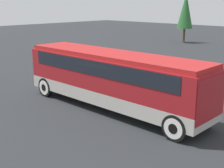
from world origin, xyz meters
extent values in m
plane|color=#26282B|center=(0.00, 0.00, 0.00)|extent=(120.00, 120.00, 0.00)
cube|color=#B7B2A8|center=(0.00, 0.00, 0.81)|extent=(10.83, 2.42, 0.68)
cube|color=maroon|center=(0.00, 0.00, 1.94)|extent=(10.83, 2.42, 1.58)
cube|color=black|center=(0.00, 0.00, 2.33)|extent=(9.53, 2.46, 0.71)
cube|color=#B21E1E|center=(0.00, 0.00, 2.84)|extent=(10.61, 2.22, 0.22)
cube|color=maroon|center=(5.26, 0.00, 1.72)|extent=(0.36, 2.32, 1.81)
cylinder|color=black|center=(4.53, -1.10, 0.55)|extent=(1.11, 0.28, 1.11)
cylinder|color=silver|center=(4.53, -1.10, 0.55)|extent=(0.86, 0.30, 0.86)
cylinder|color=black|center=(4.53, -1.10, 0.55)|extent=(0.42, 0.32, 0.42)
cylinder|color=black|center=(4.53, 1.10, 0.55)|extent=(1.11, 0.28, 1.11)
cylinder|color=silver|center=(4.53, 1.10, 0.55)|extent=(0.86, 0.30, 0.86)
cylinder|color=black|center=(4.53, 1.10, 0.55)|extent=(0.42, 0.32, 0.42)
cylinder|color=black|center=(-4.36, -1.10, 0.55)|extent=(1.11, 0.28, 1.11)
cylinder|color=silver|center=(-4.36, -1.10, 0.55)|extent=(0.86, 0.30, 0.86)
cylinder|color=black|center=(-4.36, -1.10, 0.55)|extent=(0.42, 0.32, 0.42)
cylinder|color=black|center=(-4.36, 1.10, 0.55)|extent=(1.11, 0.28, 1.11)
cylinder|color=silver|center=(-4.36, 1.10, 0.55)|extent=(0.86, 0.30, 0.86)
cylinder|color=black|center=(-4.36, 1.10, 0.55)|extent=(0.42, 0.32, 0.42)
cube|color=#BCBCC1|center=(-5.94, 7.04, 0.57)|extent=(4.45, 1.73, 0.60)
cube|color=black|center=(-6.12, 7.04, 1.13)|extent=(2.31, 1.55, 0.51)
cylinder|color=black|center=(-4.22, 6.27, 0.36)|extent=(0.72, 0.22, 0.72)
cylinder|color=black|center=(-4.22, 6.27, 0.36)|extent=(0.27, 0.26, 0.27)
cylinder|color=black|center=(-4.22, 7.82, 0.36)|extent=(0.72, 0.22, 0.72)
cylinder|color=black|center=(-4.22, 7.82, 0.36)|extent=(0.27, 0.26, 0.27)
cylinder|color=black|center=(-7.66, 6.27, 0.36)|extent=(0.72, 0.22, 0.72)
cylinder|color=black|center=(-7.66, 6.27, 0.36)|extent=(0.27, 0.26, 0.27)
cylinder|color=black|center=(-7.66, 7.82, 0.36)|extent=(0.72, 0.22, 0.72)
cylinder|color=black|center=(-7.66, 7.82, 0.36)|extent=(0.27, 0.26, 0.27)
cube|color=black|center=(-1.89, 5.14, 0.55)|extent=(4.23, 1.74, 0.61)
cube|color=black|center=(-2.06, 5.14, 1.08)|extent=(2.20, 1.57, 0.46)
cylinder|color=black|center=(-0.23, 4.36, 0.32)|extent=(0.65, 0.22, 0.65)
cylinder|color=black|center=(-0.23, 4.36, 0.32)|extent=(0.25, 0.26, 0.25)
cylinder|color=black|center=(-0.23, 5.92, 0.32)|extent=(0.65, 0.22, 0.65)
cylinder|color=black|center=(-0.23, 5.92, 0.32)|extent=(0.25, 0.26, 0.25)
cylinder|color=black|center=(-3.55, 4.36, 0.32)|extent=(0.65, 0.22, 0.65)
cylinder|color=black|center=(-3.55, 4.36, 0.32)|extent=(0.25, 0.26, 0.25)
cylinder|color=black|center=(-3.55, 5.92, 0.32)|extent=(0.65, 0.22, 0.65)
cylinder|color=black|center=(-3.55, 5.92, 0.32)|extent=(0.25, 0.26, 0.25)
cylinder|color=brown|center=(-12.05, 26.91, 0.97)|extent=(0.28, 0.28, 1.94)
cone|color=#28602D|center=(-12.05, 26.91, 4.30)|extent=(2.12, 2.12, 4.71)
camera|label=1|loc=(10.72, -11.17, 5.39)|focal=50.00mm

